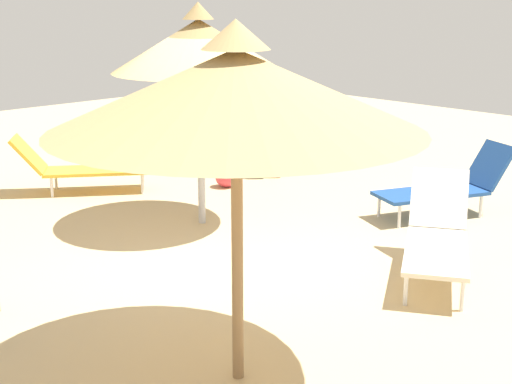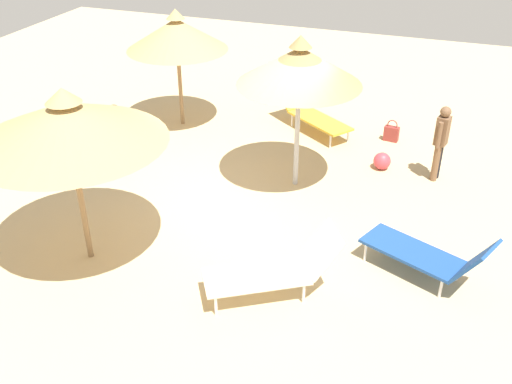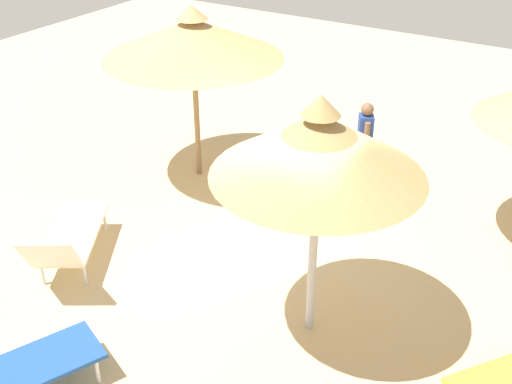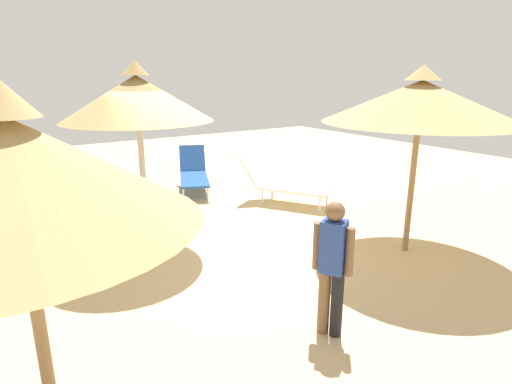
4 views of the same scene
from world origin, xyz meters
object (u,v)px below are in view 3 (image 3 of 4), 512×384
parasol_umbrella_far_left (193,39)px  person_standing_edge (364,143)px  parasol_umbrella_front (319,146)px  lounge_chair_near_right (67,240)px

parasol_umbrella_far_left → person_standing_edge: bearing=-69.7°
parasol_umbrella_front → lounge_chair_near_right: size_ratio=1.46×
lounge_chair_near_right → parasol_umbrella_front: bearing=-78.4°
lounge_chair_near_right → person_standing_edge: person_standing_edge is taller
parasol_umbrella_front → lounge_chair_near_right: (-0.67, 3.26, -1.92)m
lounge_chair_near_right → parasol_umbrella_far_left: bearing=2.5°
parasol_umbrella_front → lounge_chair_near_right: bearing=101.6°
parasol_umbrella_far_left → parasol_umbrella_front: parasol_umbrella_front is taller
person_standing_edge → parasol_umbrella_front: bearing=-166.5°
parasol_umbrella_front → parasol_umbrella_far_left: bearing=54.2°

